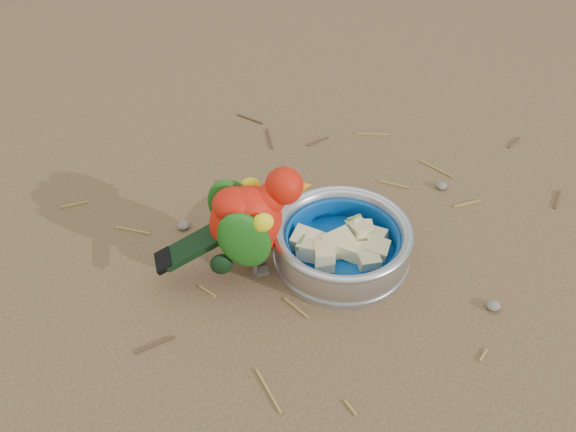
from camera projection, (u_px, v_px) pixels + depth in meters
ground at (374, 266)px, 0.94m from camera, size 60.00×60.00×0.00m
food_bowl at (341, 255)px, 0.94m from camera, size 0.20×0.20×0.02m
bowl_wall at (342, 240)px, 0.92m from camera, size 0.20×0.20×0.04m
fruit_wedges at (342, 244)px, 0.93m from camera, size 0.12×0.12×0.03m
lory_parrot at (249, 227)px, 0.88m from camera, size 0.22×0.17×0.16m
ground_debris at (339, 240)px, 0.98m from camera, size 0.90×0.80×0.01m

